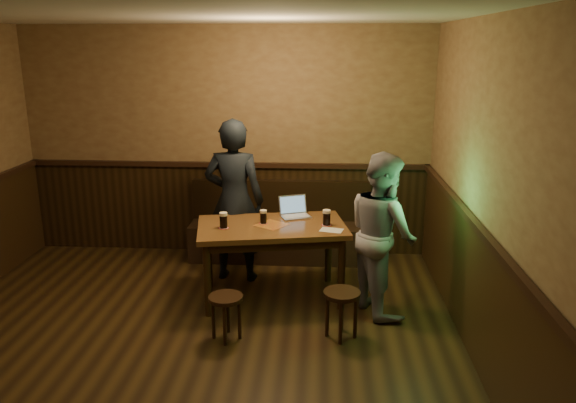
# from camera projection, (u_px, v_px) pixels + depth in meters

# --- Properties ---
(room) EXTENTS (5.04, 6.04, 2.84)m
(room) POSITION_uv_depth(u_px,v_px,m) (167.00, 229.00, 4.30)
(room) COLOR black
(room) RESTS_ON ground
(bench) EXTENTS (2.20, 0.50, 0.95)m
(bench) POSITION_uv_depth(u_px,v_px,m) (280.00, 234.00, 6.93)
(bench) COLOR black
(bench) RESTS_ON ground
(pub_table) EXTENTS (1.62, 1.11, 0.80)m
(pub_table) POSITION_uv_depth(u_px,v_px,m) (272.00, 235.00, 5.73)
(pub_table) COLOR #553918
(pub_table) RESTS_ON ground
(stool_left) EXTENTS (0.32, 0.32, 0.42)m
(stool_left) POSITION_uv_depth(u_px,v_px,m) (226.00, 305.00, 4.99)
(stool_left) COLOR black
(stool_left) RESTS_ON ground
(stool_right) EXTENTS (0.35, 0.35, 0.45)m
(stool_right) POSITION_uv_depth(u_px,v_px,m) (342.00, 301.00, 5.01)
(stool_right) COLOR black
(stool_right) RESTS_ON ground
(pint_left) EXTENTS (0.11, 0.11, 0.16)m
(pint_left) POSITION_uv_depth(u_px,v_px,m) (223.00, 220.00, 5.58)
(pint_left) COLOR maroon
(pint_left) RESTS_ON pub_table
(pint_mid) EXTENTS (0.09, 0.09, 0.15)m
(pint_mid) POSITION_uv_depth(u_px,v_px,m) (263.00, 217.00, 5.72)
(pint_mid) COLOR maroon
(pint_mid) RESTS_ON pub_table
(pint_right) EXTENTS (0.10, 0.10, 0.16)m
(pint_right) POSITION_uv_depth(u_px,v_px,m) (327.00, 218.00, 5.67)
(pint_right) COLOR maroon
(pint_right) RESTS_ON pub_table
(laptop) EXTENTS (0.37, 0.34, 0.21)m
(laptop) POSITION_uv_depth(u_px,v_px,m) (294.00, 211.00, 5.98)
(laptop) COLOR silver
(laptop) RESTS_ON pub_table
(menu) EXTENTS (0.25, 0.20, 0.00)m
(menu) POSITION_uv_depth(u_px,v_px,m) (331.00, 230.00, 5.53)
(menu) COLOR silver
(menu) RESTS_ON pub_table
(person_suit) EXTENTS (0.70, 0.49, 1.81)m
(person_suit) POSITION_uv_depth(u_px,v_px,m) (234.00, 201.00, 6.17)
(person_suit) COLOR black
(person_suit) RESTS_ON ground
(person_grey) EXTENTS (0.85, 0.95, 1.60)m
(person_grey) POSITION_uv_depth(u_px,v_px,m) (382.00, 233.00, 5.44)
(person_grey) COLOR gray
(person_grey) RESTS_ON ground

